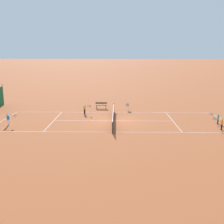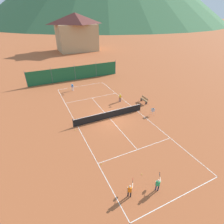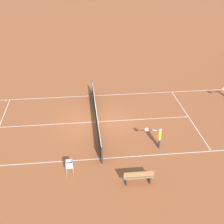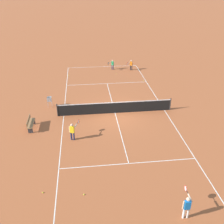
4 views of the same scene
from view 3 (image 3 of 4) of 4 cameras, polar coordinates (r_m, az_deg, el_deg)
name	(u,v)px [view 3 (image 3 of 4)]	position (r m, az deg, el deg)	size (l,w,h in m)	color
ground_plane	(96,122)	(21.04, -2.87, -1.82)	(600.00, 600.00, 0.00)	#A8542D
court_line_markings	(96,122)	(21.04, -2.87, -1.81)	(8.25, 23.85, 0.01)	white
tennis_net	(96,115)	(20.80, -2.90, -0.63)	(9.18, 0.08, 1.06)	#2D2D2D
player_far_service	(159,136)	(18.37, 8.58, -4.42)	(0.69, 0.96, 1.25)	#23284C
tennis_ball_mid_court	(84,93)	(25.03, -5.21, 3.39)	(0.07, 0.07, 0.07)	#CCE033
tennis_ball_alley_right	(6,101)	(25.05, -18.80, 1.92)	(0.07, 0.07, 0.07)	#CCE033
ball_hopper	(69,165)	(16.27, -7.83, -9.58)	(0.36, 0.36, 0.89)	#B7B7BC
courtside_bench	(138,177)	(15.80, 4.83, -11.68)	(0.36, 1.50, 0.84)	olive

